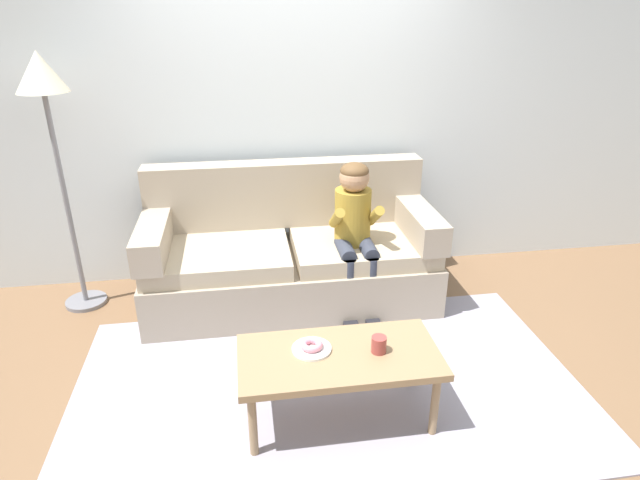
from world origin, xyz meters
The scene contains 10 objects.
ground centered at (0.00, 0.00, 0.00)m, with size 10.00×10.00×0.00m, color brown.
wall_back centered at (0.00, 1.40, 1.40)m, with size 8.00×0.10×2.80m, color silver.
area_rug centered at (0.00, -0.25, 0.01)m, with size 3.00×1.78×0.01m, color #9993A3.
couch centered at (-0.11, 0.85, 0.36)m, with size 2.12×0.90×1.00m.
coffee_table centered at (0.01, -0.51, 0.38)m, with size 1.06×0.52×0.42m.
person_child centered at (0.34, 0.64, 0.67)m, with size 0.34×0.58×1.10m.
plate centered at (-0.13, -0.46, 0.43)m, with size 0.21×0.21×0.01m, color white.
donut centered at (-0.13, -0.46, 0.46)m, with size 0.12×0.12×0.04m, color pink.
mug centered at (0.22, -0.53, 0.47)m, with size 0.08×0.08×0.09m, color #993D38.
floor_lamp centered at (-1.67, 0.99, 1.51)m, with size 0.33×0.33×1.84m.
Camera 1 is at (-0.44, -2.79, 2.11)m, focal length 30.07 mm.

